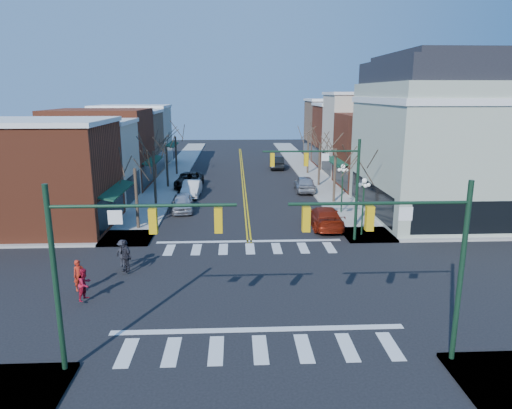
{
  "coord_description": "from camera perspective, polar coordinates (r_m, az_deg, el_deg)",
  "views": [
    {
      "loc": [
        -0.94,
        -22.85,
        10.2
      ],
      "look_at": [
        0.45,
        7.28,
        2.8
      ],
      "focal_mm": 32.0,
      "sensor_mm": 36.0,
      "label": 1
    }
  ],
  "objects": [
    {
      "name": "tree_right_a",
      "position": [
        35.99,
        12.47,
        0.79
      ],
      "size": [
        0.24,
        0.24,
        4.62
      ],
      "primitive_type": "cylinder",
      "color": "#382B21",
      "rests_on": "ground"
    },
    {
      "name": "car_left_mid",
      "position": [
        46.54,
        -8.06,
        1.97
      ],
      "size": [
        1.83,
        4.83,
        1.57
      ],
      "primitive_type": "imported",
      "rotation": [
        0.0,
        0.0,
        -0.03
      ],
      "color": "silver",
      "rests_on": "ground"
    },
    {
      "name": "tree_left_b",
      "position": [
        43.2,
        -12.56,
        3.21
      ],
      "size": [
        0.24,
        0.24,
        5.04
      ],
      "primitive_type": "cylinder",
      "color": "#382B21",
      "rests_on": "ground"
    },
    {
      "name": "lamppost_midblock",
      "position": [
        39.61,
        10.76,
        3.01
      ],
      "size": [
        0.36,
        0.36,
        4.33
      ],
      "color": "#14331E",
      "rests_on": "ground"
    },
    {
      "name": "car_right_mid",
      "position": [
        48.56,
        6.11,
        2.6
      ],
      "size": [
        2.24,
        5.09,
        1.71
      ],
      "primitive_type": "imported",
      "rotation": [
        0.0,
        0.0,
        3.1
      ],
      "color": "#A4A4A9",
      "rests_on": "ground"
    },
    {
      "name": "car_right_near",
      "position": [
        35.82,
        8.58,
        -1.57
      ],
      "size": [
        2.32,
        5.64,
        1.63
      ],
      "primitive_type": "imported",
      "rotation": [
        0.0,
        0.0,
        3.13
      ],
      "color": "maroon",
      "rests_on": "ground"
    },
    {
      "name": "car_right_far",
      "position": [
        63.29,
        2.6,
        5.27
      ],
      "size": [
        2.01,
        5.24,
        1.71
      ],
      "primitive_type": "imported",
      "rotation": [
        0.0,
        0.0,
        3.1
      ],
      "color": "black",
      "rests_on": "ground"
    },
    {
      "name": "sidewalk_left",
      "position": [
        44.72,
        -12.63,
        0.36
      ],
      "size": [
        3.5,
        70.0,
        0.15
      ],
      "primitive_type": "cube",
      "color": "#9E9B93",
      "rests_on": "ground"
    },
    {
      "name": "tree_right_c",
      "position": [
        51.31,
        7.91,
        4.92
      ],
      "size": [
        0.24,
        0.24,
        4.83
      ],
      "primitive_type": "cylinder",
      "color": "#382B21",
      "rests_on": "ground"
    },
    {
      "name": "bldg_right_brick_a",
      "position": [
        51.68,
        16.03,
        6.36
      ],
      "size": [
        10.0,
        8.5,
        8.0
      ],
      "primitive_type": "cube",
      "color": "maroon",
      "rests_on": "ground"
    },
    {
      "name": "bldg_left_tan",
      "position": [
        60.71,
        -16.64,
        7.25
      ],
      "size": [
        10.0,
        7.5,
        7.8
      ],
      "primitive_type": "cube",
      "color": "#956F52",
      "rests_on": "ground"
    },
    {
      "name": "traffic_mast_near_right",
      "position": [
        17.64,
        19.17,
        -5.15
      ],
      "size": [
        6.6,
        0.28,
        7.2
      ],
      "color": "#14331E",
      "rests_on": "ground"
    },
    {
      "name": "sidewalk_right",
      "position": [
        45.09,
        9.84,
        0.6
      ],
      "size": [
        3.5,
        70.0,
        0.15
      ],
      "primitive_type": "cube",
      "color": "#9E9B93",
      "rests_on": "ground"
    },
    {
      "name": "car_left_far",
      "position": [
        50.94,
        -8.36,
        3.02
      ],
      "size": [
        2.97,
        6.02,
        1.64
      ],
      "primitive_type": "imported",
      "rotation": [
        0.0,
        0.0,
        -0.04
      ],
      "color": "black",
      "rests_on": "ground"
    },
    {
      "name": "pedestrian_dark_b",
      "position": [
        28.12,
        -16.29,
        -5.91
      ],
      "size": [
        1.25,
        1.1,
        1.68
      ],
      "primitive_type": "imported",
      "rotation": [
        0.0,
        0.0,
        2.59
      ],
      "color": "black",
      "rests_on": "sidewalk_left"
    },
    {
      "name": "bldg_right_tan",
      "position": [
        73.93,
        10.35,
        9.14
      ],
      "size": [
        10.0,
        8.0,
        9.0
      ],
      "primitive_type": "cube",
      "color": "#956F52",
      "rests_on": "ground"
    },
    {
      "name": "tree_right_b",
      "position": [
        43.55,
        9.8,
        3.52
      ],
      "size": [
        0.24,
        0.24,
        5.18
      ],
      "primitive_type": "cylinder",
      "color": "#382B21",
      "rests_on": "ground"
    },
    {
      "name": "bldg_left_brick_b",
      "position": [
        52.75,
        -18.77,
        6.58
      ],
      "size": [
        10.0,
        9.0,
        8.5
      ],
      "primitive_type": "cube",
      "color": "maroon",
      "rests_on": "ground"
    },
    {
      "name": "pedestrian_dark_a",
      "position": [
        27.4,
        -16.0,
        -6.17
      ],
      "size": [
        1.09,
        1.14,
        1.9
      ],
      "primitive_type": "imported",
      "rotation": [
        0.0,
        0.0,
        -0.83
      ],
      "color": "#212129",
      "rests_on": "sidewalk_left"
    },
    {
      "name": "bldg_left_stucco_b",
      "position": [
        68.21,
        -15.11,
        8.18
      ],
      "size": [
        10.0,
        8.0,
        8.2
      ],
      "primitive_type": "cube",
      "color": "beige",
      "rests_on": "ground"
    },
    {
      "name": "tree_left_c",
      "position": [
        51.03,
        -11.05,
        4.59
      ],
      "size": [
        0.24,
        0.24,
        4.55
      ],
      "primitive_type": "cylinder",
      "color": "#382B21",
      "rests_on": "ground"
    },
    {
      "name": "bldg_left_stucco_a",
      "position": [
        45.25,
        -21.45,
        4.63
      ],
      "size": [
        10.0,
        7.0,
        7.5
      ],
      "primitive_type": "cube",
      "color": "beige",
      "rests_on": "ground"
    },
    {
      "name": "pedestrian_red_a",
      "position": [
        25.69,
        -21.26,
        -8.24
      ],
      "size": [
        0.71,
        0.71,
        1.65
      ],
      "primitive_type": "imported",
      "rotation": [
        0.0,
        0.0,
        0.78
      ],
      "color": "#B62313",
      "rests_on": "sidewalk_left"
    },
    {
      "name": "traffic_mast_near_left",
      "position": [
        17.03,
        -18.27,
        -5.74
      ],
      "size": [
        6.6,
        0.28,
        7.2
      ],
      "color": "#14331E",
      "rests_on": "ground"
    },
    {
      "name": "traffic_mast_far_right",
      "position": [
        31.42,
        9.33,
        3.54
      ],
      "size": [
        6.6,
        0.28,
        7.2
      ],
      "color": "#14331E",
      "rests_on": "ground"
    },
    {
      "name": "lamppost_corner",
      "position": [
        33.45,
        13.29,
        0.91
      ],
      "size": [
        0.36,
        0.36,
        4.33
      ],
      "color": "#14331E",
      "rests_on": "ground"
    },
    {
      "name": "bldg_right_brick_b",
      "position": [
        66.2,
        11.88,
        8.33
      ],
      "size": [
        10.0,
        8.0,
        8.5
      ],
      "primitive_type": "cube",
      "color": "maroon",
      "rests_on": "ground"
    },
    {
      "name": "tree_left_d",
      "position": [
        58.84,
        -9.96,
        6.0
      ],
      "size": [
        0.24,
        0.24,
        4.9
      ],
      "primitive_type": "cylinder",
      "color": "#382B21",
      "rests_on": "ground"
    },
    {
      "name": "ground",
      "position": [
        25.04,
        -0.26,
        -10.25
      ],
      "size": [
        160.0,
        160.0,
        0.0
      ],
      "primitive_type": "plane",
      "color": "black",
      "rests_on": "ground"
    },
    {
      "name": "bldg_left_brick_a",
      "position": [
        38.05,
        -25.14,
        3.09
      ],
      "size": [
        10.0,
        8.5,
        8.0
      ],
      "primitive_type": "cube",
      "color": "maroon",
      "rests_on": "ground"
    },
    {
      "name": "car_left_near",
      "position": [
        40.82,
        -9.2,
        0.24
      ],
      "size": [
        2.28,
        4.66,
        1.53
      ],
      "primitive_type": "imported",
      "rotation": [
        0.0,
        0.0,
        0.11
      ],
      "color": "#BCBBC1",
      "rests_on": "ground"
    },
    {
      "name": "tree_right_d",
      "position": [
        59.11,
        6.51,
        6.19
      ],
      "size": [
        0.24,
        0.24,
        4.97
      ],
      "primitive_type": "cylinder",
      "color": "#382B21",
      "rests_on": "ground"
    },
    {
      "name": "victorian_corner",
      "position": [
        41.38,
        22.52,
        7.83
      ],
      "size": [
        12.25,
        14.25,
        13.3
      ],
      "color": "#A9B49C",
      "rests_on": "ground"
    },
    {
      "name": "pedestrian_red_b",
      "position": [
        24.46,
        -20.62,
        -9.3
      ],
      "size": [
        0.87,
        0.97,
        1.65
      ],
      "primitive_type": "imported",
      "rotation": [
        0.0,
        0.0,
        1.22
      ],
      "color": "#A81228",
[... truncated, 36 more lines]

